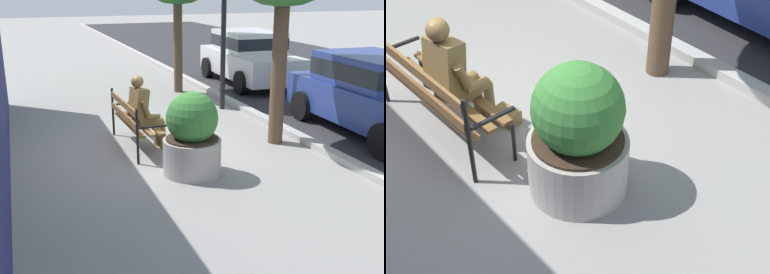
% 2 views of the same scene
% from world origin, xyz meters
% --- Properties ---
extents(ground_plane, '(80.00, 80.00, 0.00)m').
position_xyz_m(ground_plane, '(0.00, 0.00, 0.00)').
color(ground_plane, gray).
extents(curb_stone, '(60.00, 0.20, 0.12)m').
position_xyz_m(curb_stone, '(0.00, 2.90, 0.06)').
color(curb_stone, '#B2AFA8').
rests_on(curb_stone, ground).
extents(park_bench, '(1.81, 0.58, 0.95)m').
position_xyz_m(park_bench, '(-0.18, -0.21, 0.54)').
color(park_bench, brown).
rests_on(park_bench, ground).
extents(bronze_statue_seated, '(0.60, 0.85, 1.37)m').
position_xyz_m(bronze_statue_seated, '(0.00, 0.01, 0.67)').
color(bronze_statue_seated, olive).
rests_on(bronze_statue_seated, ground).
extents(concrete_planter, '(0.92, 0.92, 1.31)m').
position_xyz_m(concrete_planter, '(1.38, 0.36, 0.61)').
color(concrete_planter, '#A8A399').
rests_on(concrete_planter, ground).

